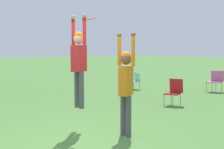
# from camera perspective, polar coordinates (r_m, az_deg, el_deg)

# --- Properties ---
(ground_plane) EXTENTS (120.00, 120.00, 0.00)m
(ground_plane) POSITION_cam_1_polar(r_m,az_deg,el_deg) (6.67, -5.40, -11.71)
(ground_plane) COLOR #4C7A38
(person_jumping) EXTENTS (0.55, 0.45, 2.14)m
(person_jumping) POSITION_cam_1_polar(r_m,az_deg,el_deg) (7.17, -6.07, 2.85)
(person_jumping) COLOR #4C4C51
(person_jumping) RESTS_ON ground_plane
(person_defending) EXTENTS (0.54, 0.43, 2.23)m
(person_defending) POSITION_cam_1_polar(r_m,az_deg,el_deg) (6.69, 2.56, -1.21)
(person_defending) COLOR #4C4C51
(person_defending) RESTS_ON ground_plane
(frisbee) EXTENTS (0.26, 0.25, 0.08)m
(frisbee) POSITION_cam_1_polar(r_m,az_deg,el_deg) (6.98, -4.12, 10.11)
(frisbee) COLOR #E04C23
(camping_chair_0) EXTENTS (0.58, 0.63, 0.89)m
(camping_chair_0) POSITION_cam_1_polar(r_m,az_deg,el_deg) (10.59, 11.30, -2.83)
(camping_chair_0) COLOR gray
(camping_chair_0) RESTS_ON ground_plane
(camping_chair_1) EXTENTS (0.72, 0.77, 0.93)m
(camping_chair_1) POSITION_cam_1_polar(r_m,az_deg,el_deg) (14.34, 18.42, -0.89)
(camping_chair_1) COLOR gray
(camping_chair_1) RESTS_ON ground_plane
(camping_chair_2) EXTENTS (0.59, 0.63, 0.79)m
(camping_chair_2) POSITION_cam_1_polar(r_m,az_deg,el_deg) (14.54, 4.22, -0.93)
(camping_chair_2) COLOR gray
(camping_chair_2) RESTS_ON ground_plane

